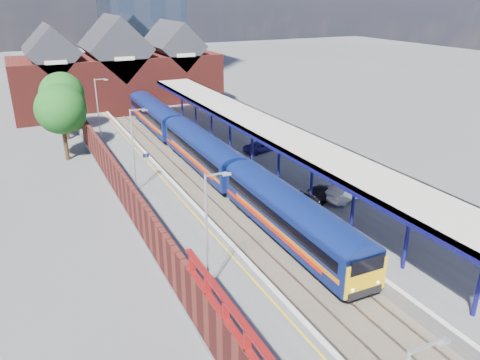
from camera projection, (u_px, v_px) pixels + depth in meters
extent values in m
plane|color=#5B5B5E|center=(179.00, 162.00, 49.32)|extent=(240.00, 240.00, 0.00)
cube|color=#473D33|center=(217.00, 196.00, 40.95)|extent=(6.00, 76.00, 0.06)
cube|color=slate|center=(193.00, 200.00, 40.02)|extent=(0.07, 76.00, 0.14)
cube|color=slate|center=(209.00, 197.00, 40.60)|extent=(0.07, 76.00, 0.14)
cube|color=slate|center=(225.00, 194.00, 41.23)|extent=(0.07, 76.00, 0.14)
cube|color=slate|center=(240.00, 191.00, 41.82)|extent=(0.07, 76.00, 0.14)
cube|color=#565659|center=(156.00, 202.00, 38.55)|extent=(5.00, 76.00, 1.00)
cube|color=#565659|center=(276.00, 180.00, 43.21)|extent=(6.00, 76.00, 1.00)
cube|color=silver|center=(182.00, 192.00, 39.31)|extent=(0.30, 76.00, 0.05)
cube|color=silver|center=(249.00, 180.00, 41.86)|extent=(0.30, 76.00, 0.05)
cube|color=yellow|center=(175.00, 193.00, 39.07)|extent=(0.14, 76.00, 0.01)
cube|color=navy|center=(290.00, 218.00, 32.78)|extent=(2.99, 16.03, 2.50)
cube|color=navy|center=(291.00, 201.00, 32.31)|extent=(2.99, 16.03, 0.60)
cube|color=navy|center=(203.00, 151.00, 46.65)|extent=(2.99, 16.03, 2.50)
cube|color=navy|center=(203.00, 139.00, 46.19)|extent=(2.99, 16.03, 0.60)
cube|color=navy|center=(156.00, 115.00, 60.53)|extent=(2.99, 16.03, 2.50)
cube|color=navy|center=(155.00, 106.00, 60.07)|extent=(2.99, 16.03, 0.60)
cube|color=navy|center=(126.00, 93.00, 74.41)|extent=(2.99, 16.03, 2.50)
cube|color=navy|center=(125.00, 85.00, 73.94)|extent=(2.99, 16.03, 0.60)
cube|color=black|center=(164.00, 129.00, 52.85)|extent=(0.04, 60.54, 0.70)
cube|color=#D6660D|center=(164.00, 135.00, 53.14)|extent=(0.03, 55.27, 0.30)
cube|color=red|center=(164.00, 137.00, 53.23)|extent=(0.03, 55.27, 0.30)
cube|color=#F2B20C|center=(365.00, 277.00, 26.23)|extent=(2.82, 0.33, 2.10)
cube|color=black|center=(367.00, 265.00, 25.83)|extent=(2.30, 0.19, 0.90)
cube|color=black|center=(337.00, 278.00, 28.69)|extent=(2.00, 2.40, 0.60)
cube|color=black|center=(119.00, 96.00, 79.68)|extent=(2.00, 2.40, 0.60)
cylinder|color=#0F0F58|center=(480.00, 281.00, 23.45)|extent=(0.24, 0.24, 4.20)
cylinder|color=#0F0F58|center=(407.00, 237.00, 27.63)|extent=(0.24, 0.24, 4.20)
cylinder|color=#0F0F58|center=(353.00, 205.00, 31.81)|extent=(0.24, 0.24, 4.20)
cylinder|color=#0F0F58|center=(312.00, 181.00, 35.99)|extent=(0.24, 0.24, 4.20)
cylinder|color=#0F0F58|center=(279.00, 162.00, 40.17)|extent=(0.24, 0.24, 4.20)
cylinder|color=#0F0F58|center=(252.00, 146.00, 44.35)|extent=(0.24, 0.24, 4.20)
cylinder|color=#0F0F58|center=(230.00, 133.00, 48.53)|extent=(0.24, 0.24, 4.20)
cylinder|color=#0F0F58|center=(212.00, 122.00, 52.71)|extent=(0.24, 0.24, 4.20)
cylinder|color=#0F0F58|center=(196.00, 112.00, 56.89)|extent=(0.24, 0.24, 4.20)
cylinder|color=#0F0F58|center=(182.00, 104.00, 61.07)|extent=(0.24, 0.24, 4.20)
cube|color=beige|center=(262.00, 125.00, 42.89)|extent=(4.50, 52.00, 0.25)
cube|color=#0F0F58|center=(241.00, 129.00, 42.07)|extent=(0.20, 52.00, 0.55)
cube|color=#0F0F58|center=(282.00, 124.00, 43.81)|extent=(0.20, 52.00, 0.55)
cube|color=#A5A8AA|center=(426.00, 346.00, 12.24)|extent=(1.20, 0.08, 0.08)
cube|color=#A5A8AA|center=(442.00, 342.00, 12.52)|extent=(0.45, 0.18, 0.12)
cylinder|color=#A5A8AA|center=(207.00, 235.00, 24.96)|extent=(0.12, 0.12, 7.00)
cube|color=#A5A8AA|center=(216.00, 174.00, 23.94)|extent=(1.20, 0.08, 0.08)
cube|color=#A5A8AA|center=(227.00, 174.00, 24.22)|extent=(0.45, 0.18, 0.12)
cylinder|color=#A5A8AA|center=(133.00, 151.00, 38.33)|extent=(0.12, 0.12, 7.00)
cube|color=#A5A8AA|center=(137.00, 110.00, 37.32)|extent=(1.20, 0.08, 0.08)
cube|color=#A5A8AA|center=(145.00, 110.00, 37.60)|extent=(0.45, 0.18, 0.12)
cylinder|color=#A5A8AA|center=(98.00, 111.00, 51.71)|extent=(0.12, 0.12, 7.00)
cube|color=#A5A8AA|center=(100.00, 79.00, 50.69)|extent=(1.20, 0.08, 0.08)
cube|color=#A5A8AA|center=(106.00, 80.00, 50.97)|extent=(0.45, 0.18, 0.12)
cylinder|color=#A5A8AA|center=(147.00, 167.00, 41.45)|extent=(0.08, 0.08, 2.50)
cube|color=#0C194C|center=(146.00, 155.00, 41.06)|extent=(0.55, 0.06, 0.35)
cube|color=#591B17|center=(142.00, 217.00, 31.77)|extent=(0.35, 50.00, 2.80)
cube|color=maroon|center=(260.00, 346.00, 16.67)|extent=(0.30, 15.00, 0.12)
cube|color=maroon|center=(247.00, 340.00, 17.70)|extent=(0.30, 0.12, 1.00)
cube|color=maroon|center=(226.00, 310.00, 19.37)|extent=(0.30, 0.12, 1.00)
cube|color=maroon|center=(208.00, 285.00, 21.04)|extent=(0.30, 0.12, 1.00)
cube|color=maroon|center=(192.00, 264.00, 22.71)|extent=(0.30, 0.12, 1.00)
cube|color=#591B17|center=(118.00, 82.00, 71.25)|extent=(30.00, 12.00, 8.00)
cube|color=#232328|center=(50.00, 50.00, 65.68)|extent=(7.13, 12.00, 7.13)
cube|color=#232328|center=(115.00, 47.00, 69.33)|extent=(9.16, 12.00, 9.16)
cube|color=#232328|center=(173.00, 44.00, 72.98)|extent=(7.13, 12.00, 7.13)
cube|color=beige|center=(56.00, 62.00, 60.99)|extent=(2.80, 0.15, 0.50)
cube|color=beige|center=(125.00, 59.00, 64.64)|extent=(2.80, 0.15, 0.50)
cube|color=beige|center=(186.00, 55.00, 68.29)|extent=(2.80, 0.15, 0.50)
cylinder|color=#382314|center=(65.00, 142.00, 49.34)|extent=(0.44, 0.44, 4.00)
sphere|color=#144D17|center=(61.00, 109.00, 48.04)|extent=(5.20, 5.20, 5.20)
sphere|color=#144D17|center=(70.00, 116.00, 48.21)|extent=(3.20, 3.20, 3.20)
cylinder|color=#382314|center=(66.00, 123.00, 56.43)|extent=(0.44, 0.44, 4.00)
sphere|color=#144D17|center=(62.00, 94.00, 55.14)|extent=(5.20, 5.20, 5.20)
sphere|color=#144D17|center=(70.00, 100.00, 55.30)|extent=(3.20, 3.20, 3.20)
imported|color=silver|center=(348.00, 190.00, 37.74)|extent=(4.94, 2.78, 1.54)
imported|color=black|center=(323.00, 193.00, 37.56)|extent=(4.63, 2.95, 1.25)
imported|color=navy|center=(261.00, 147.00, 49.30)|extent=(4.16, 2.69, 1.07)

